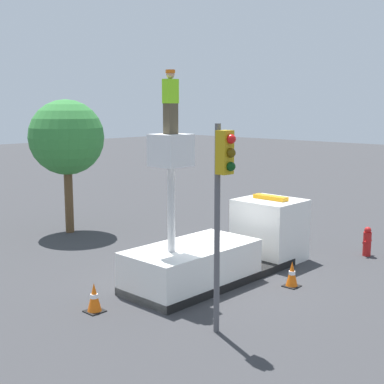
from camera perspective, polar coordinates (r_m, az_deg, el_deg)
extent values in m
plane|color=#38383A|center=(17.09, 2.23, -9.27)|extent=(120.00, 120.00, 0.00)
cube|color=black|center=(17.05, 2.24, -8.89)|extent=(6.08, 2.18, 0.24)
cube|color=white|center=(16.22, -0.02, -7.93)|extent=(4.15, 2.12, 1.27)
cube|color=white|center=(19.10, 8.29, -4.00)|extent=(1.93, 2.12, 2.16)
cube|color=black|center=(19.80, 9.95, -2.29)|extent=(0.03, 1.80, 0.87)
cube|color=orange|center=(18.87, 8.37, -0.59)|extent=(0.36, 1.27, 0.14)
cylinder|color=silver|center=(15.16, -2.23, -1.68)|extent=(0.22, 0.22, 2.56)
cube|color=silver|center=(14.94, -2.27, 4.47)|extent=(0.95, 0.95, 0.90)
cube|color=brown|center=(14.89, -2.29, 7.81)|extent=(0.34, 0.26, 0.84)
cube|color=#8CEA1E|center=(14.89, -2.31, 10.69)|extent=(0.40, 0.26, 0.66)
sphere|color=tan|center=(14.91, -2.32, 12.40)|extent=(0.23, 0.23, 0.23)
cylinder|color=orange|center=(14.92, -2.33, 12.73)|extent=(0.26, 0.26, 0.09)
cylinder|color=#515156|center=(12.61, 2.69, -4.14)|extent=(0.14, 0.14, 5.02)
cube|color=#B79314|center=(12.18, 3.51, 4.24)|extent=(0.34, 0.28, 1.00)
sphere|color=red|center=(12.04, 4.19, 5.66)|extent=(0.22, 0.22, 0.22)
sphere|color=#503C07|center=(12.06, 4.18, 4.19)|extent=(0.22, 0.22, 0.22)
sphere|color=#083710|center=(12.10, 4.16, 2.72)|extent=(0.22, 0.22, 0.22)
cylinder|color=red|center=(20.52, 18.17, -5.29)|extent=(0.29, 0.29, 0.88)
sphere|color=red|center=(20.41, 18.24, -3.89)|extent=(0.25, 0.25, 0.25)
cylinder|color=red|center=(20.32, 17.93, -5.16)|extent=(0.12, 0.12, 0.12)
cylinder|color=red|center=(20.68, 18.43, -4.94)|extent=(0.12, 0.12, 0.12)
cube|color=black|center=(14.78, -10.35, -12.39)|extent=(0.47, 0.47, 0.03)
cone|color=orange|center=(14.64, -10.39, -11.00)|extent=(0.39, 0.39, 0.80)
cylinder|color=white|center=(14.63, -10.39, -10.85)|extent=(0.20, 0.20, 0.11)
cube|color=black|center=(16.70, 10.57, -9.83)|extent=(0.45, 0.45, 0.03)
cone|color=orange|center=(16.58, 10.61, -8.60)|extent=(0.38, 0.38, 0.78)
cylinder|color=white|center=(16.57, 10.62, -8.47)|extent=(0.20, 0.20, 0.11)
cylinder|color=brown|center=(23.50, -13.00, -0.63)|extent=(0.36, 0.36, 2.98)
sphere|color=#337F38|center=(23.20, -13.23, 5.70)|extent=(3.17, 3.17, 3.17)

